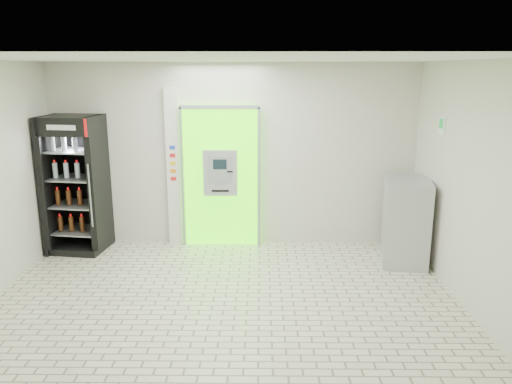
{
  "coord_description": "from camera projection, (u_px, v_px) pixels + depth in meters",
  "views": [
    {
      "loc": [
        0.46,
        -5.6,
        2.91
      ],
      "look_at": [
        0.39,
        1.2,
        1.21
      ],
      "focal_mm": 35.0,
      "sensor_mm": 36.0,
      "label": 1
    }
  ],
  "objects": [
    {
      "name": "pillar",
      "position": [
        174.0,
        168.0,
        8.22
      ],
      "size": [
        0.22,
        0.11,
        2.6
      ],
      "color": "silver",
      "rests_on": "ground"
    },
    {
      "name": "room_shell",
      "position": [
        221.0,
        163.0,
        5.7
      ],
      "size": [
        6.0,
        6.0,
        6.0
      ],
      "color": "beige",
      "rests_on": "ground"
    },
    {
      "name": "ground",
      "position": [
        223.0,
        310.0,
        6.14
      ],
      "size": [
        6.0,
        6.0,
        0.0
      ],
      "primitive_type": "plane",
      "color": "beige",
      "rests_on": "ground"
    },
    {
      "name": "atm_assembly",
      "position": [
        221.0,
        176.0,
        8.21
      ],
      "size": [
        1.3,
        0.24,
        2.33
      ],
      "color": "#3EE503",
      "rests_on": "ground"
    },
    {
      "name": "steel_cabinet",
      "position": [
        406.0,
        220.0,
        7.59
      ],
      "size": [
        0.82,
        1.07,
        1.29
      ],
      "rotation": [
        0.0,
        0.0,
        -0.19
      ],
      "color": "#A8AAAF",
      "rests_on": "ground"
    },
    {
      "name": "exit_sign",
      "position": [
        442.0,
        126.0,
        6.96
      ],
      "size": [
        0.02,
        0.22,
        0.26
      ],
      "color": "white",
      "rests_on": "room_shell"
    },
    {
      "name": "beverage_cooler",
      "position": [
        76.0,
        187.0,
        7.99
      ],
      "size": [
        0.91,
        0.85,
        2.19
      ],
      "rotation": [
        0.0,
        0.0,
        -0.13
      ],
      "color": "black",
      "rests_on": "ground"
    }
  ]
}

